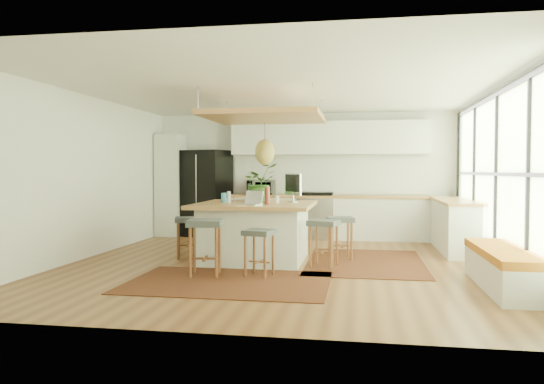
% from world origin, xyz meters
% --- Properties ---
extents(floor, '(7.00, 7.00, 0.00)m').
position_xyz_m(floor, '(0.00, 0.00, 0.00)').
color(floor, brown).
rests_on(floor, ground).
extents(ceiling, '(7.00, 7.00, 0.00)m').
position_xyz_m(ceiling, '(0.00, 0.00, 2.70)').
color(ceiling, white).
rests_on(ceiling, ground).
extents(wall_back, '(6.50, 0.00, 6.50)m').
position_xyz_m(wall_back, '(0.00, 3.50, 1.35)').
color(wall_back, white).
rests_on(wall_back, ground).
extents(wall_front, '(6.50, 0.00, 6.50)m').
position_xyz_m(wall_front, '(0.00, -3.50, 1.35)').
color(wall_front, white).
rests_on(wall_front, ground).
extents(wall_left, '(0.00, 7.00, 7.00)m').
position_xyz_m(wall_left, '(-3.25, 0.00, 1.35)').
color(wall_left, white).
rests_on(wall_left, ground).
extents(wall_right, '(0.00, 7.00, 7.00)m').
position_xyz_m(wall_right, '(3.25, 0.00, 1.35)').
color(wall_right, white).
rests_on(wall_right, ground).
extents(window_wall, '(0.10, 6.20, 2.60)m').
position_xyz_m(window_wall, '(3.22, 0.00, 1.40)').
color(window_wall, black).
rests_on(window_wall, wall_right).
extents(pantry, '(0.55, 0.60, 2.25)m').
position_xyz_m(pantry, '(-2.95, 3.18, 1.12)').
color(pantry, silver).
rests_on(pantry, floor).
extents(back_counter_base, '(4.20, 0.60, 0.88)m').
position_xyz_m(back_counter_base, '(0.55, 3.18, 0.44)').
color(back_counter_base, silver).
rests_on(back_counter_base, floor).
extents(back_counter_top, '(4.24, 0.64, 0.05)m').
position_xyz_m(back_counter_top, '(0.55, 3.18, 0.90)').
color(back_counter_top, '#A26D39').
rests_on(back_counter_top, back_counter_base).
extents(backsplash, '(4.20, 0.02, 0.80)m').
position_xyz_m(backsplash, '(0.55, 3.48, 1.35)').
color(backsplash, white).
rests_on(backsplash, wall_back).
extents(upper_cabinets, '(4.20, 0.34, 0.70)m').
position_xyz_m(upper_cabinets, '(0.55, 3.32, 2.15)').
color(upper_cabinets, silver).
rests_on(upper_cabinets, wall_back).
extents(range, '(0.76, 0.62, 1.00)m').
position_xyz_m(range, '(0.30, 3.18, 0.50)').
color(range, '#A5A5AA').
rests_on(range, floor).
extents(right_counter_base, '(0.60, 2.50, 0.88)m').
position_xyz_m(right_counter_base, '(2.93, 2.00, 0.44)').
color(right_counter_base, silver).
rests_on(right_counter_base, floor).
extents(right_counter_top, '(0.64, 2.54, 0.05)m').
position_xyz_m(right_counter_top, '(2.93, 2.00, 0.90)').
color(right_counter_top, '#A26D39').
rests_on(right_counter_top, right_counter_base).
extents(window_bench, '(0.52, 2.00, 0.50)m').
position_xyz_m(window_bench, '(2.95, -1.20, 0.25)').
color(window_bench, silver).
rests_on(window_bench, floor).
extents(ceiling_panel, '(1.86, 1.86, 0.80)m').
position_xyz_m(ceiling_panel, '(-0.30, 0.40, 2.05)').
color(ceiling_panel, '#A26D39').
rests_on(ceiling_panel, ceiling).
extents(rug_near, '(2.60, 1.80, 0.01)m').
position_xyz_m(rug_near, '(-0.45, -1.41, 0.01)').
color(rug_near, black).
rests_on(rug_near, floor).
extents(rug_right, '(1.80, 2.60, 0.01)m').
position_xyz_m(rug_right, '(1.31, 0.40, 0.01)').
color(rug_right, black).
rests_on(rug_right, floor).
extents(fridge, '(1.12, 0.98, 1.90)m').
position_xyz_m(fridge, '(-2.13, 3.20, 0.93)').
color(fridge, black).
rests_on(fridge, floor).
extents(island, '(1.85, 1.85, 0.93)m').
position_xyz_m(island, '(-0.44, 0.31, 0.47)').
color(island, '#A26D39').
rests_on(island, floor).
extents(stool_near_left, '(0.53, 0.53, 0.78)m').
position_xyz_m(stool_near_left, '(-0.87, -1.05, 0.35)').
color(stool_near_left, '#3D4244').
rests_on(stool_near_left, floor).
extents(stool_near_right, '(0.46, 0.46, 0.64)m').
position_xyz_m(stool_near_right, '(-0.13, -0.95, 0.35)').
color(stool_near_right, '#3D4244').
rests_on(stool_near_right, floor).
extents(stool_right_front, '(0.50, 0.50, 0.71)m').
position_xyz_m(stool_right_front, '(0.69, -0.10, 0.35)').
color(stool_right_front, '#3D4244').
rests_on(stool_right_front, floor).
extents(stool_right_back, '(0.48, 0.48, 0.69)m').
position_xyz_m(stool_right_back, '(0.91, 0.67, 0.35)').
color(stool_right_back, '#3D4244').
rests_on(stool_right_back, floor).
extents(stool_left_side, '(0.50, 0.50, 0.68)m').
position_xyz_m(stool_left_side, '(-1.59, 0.34, 0.35)').
color(stool_left_side, '#3D4244').
rests_on(stool_left_side, floor).
extents(laptop, '(0.41, 0.42, 0.23)m').
position_xyz_m(laptop, '(-0.42, -0.20, 1.05)').
color(laptop, '#A5A5AA').
rests_on(laptop, island).
extents(monitor, '(0.45, 0.53, 0.48)m').
position_xyz_m(monitor, '(0.14, 0.55, 1.19)').
color(monitor, '#A5A5AA').
rests_on(monitor, island).
extents(microwave, '(0.61, 0.36, 0.40)m').
position_xyz_m(microwave, '(-0.89, 3.19, 1.12)').
color(microwave, '#A5A5AA').
rests_on(microwave, back_counter_top).
extents(island_plant, '(0.86, 0.87, 0.50)m').
position_xyz_m(island_plant, '(-0.50, 0.94, 1.18)').
color(island_plant, '#1E4C19').
rests_on(island_plant, island).
extents(island_bowl, '(0.22, 0.22, 0.05)m').
position_xyz_m(island_bowl, '(-0.95, 0.69, 0.95)').
color(island_bowl, white).
rests_on(island_bowl, island).
extents(island_bottle_0, '(0.07, 0.07, 0.19)m').
position_xyz_m(island_bottle_0, '(-0.99, 0.41, 1.03)').
color(island_bottle_0, teal).
rests_on(island_bottle_0, island).
extents(island_bottle_1, '(0.07, 0.07, 0.19)m').
position_xyz_m(island_bottle_1, '(-0.84, 0.16, 1.03)').
color(island_bottle_1, silver).
rests_on(island_bottle_1, island).
extents(island_bottle_2, '(0.07, 0.07, 0.19)m').
position_xyz_m(island_bottle_2, '(-0.19, 0.01, 1.03)').
color(island_bottle_2, brown).
rests_on(island_bottle_2, island).
extents(island_bottle_3, '(0.07, 0.07, 0.19)m').
position_xyz_m(island_bottle_3, '(-0.09, 0.36, 1.03)').
color(island_bottle_3, white).
rests_on(island_bottle_3, island).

